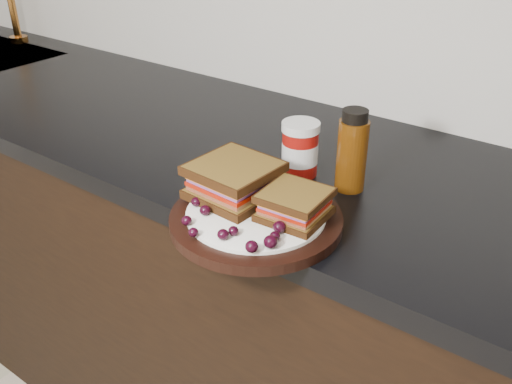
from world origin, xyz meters
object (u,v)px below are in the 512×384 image
sandwich_left (234,180)px  condiment_jar (300,149)px  plate (256,219)px  oil_bottle (352,150)px

sandwich_left → condiment_jar: condiment_jar is taller
condiment_jar → plate: bearing=-78.0°
plate → oil_bottle: bearing=72.7°
plate → sandwich_left: sandwich_left is taller
plate → condiment_jar: (-0.04, 0.19, 0.04)m
plate → sandwich_left: 0.08m
plate → oil_bottle: (0.06, 0.20, 0.07)m
plate → oil_bottle: oil_bottle is taller
oil_bottle → plate: bearing=-107.3°
condiment_jar → oil_bottle: (0.10, 0.01, 0.02)m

